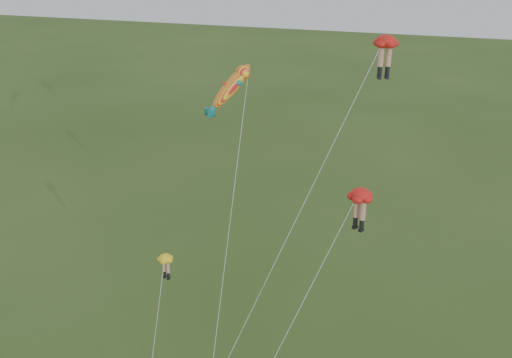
% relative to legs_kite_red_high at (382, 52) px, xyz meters
% --- Properties ---
extents(legs_kite_red_high, '(8.75, 10.98, 20.89)m').
position_rel_legs_kite_red_high_xyz_m(legs_kite_red_high, '(0.00, 0.00, 0.00)').
color(legs_kite_red_high, red).
rests_on(legs_kite_red_high, ground).
extents(legs_kite_red_mid, '(6.53, 9.63, 14.13)m').
position_rel_legs_kite_red_high_xyz_m(legs_kite_red_mid, '(-0.02, -5.05, -6.61)').
color(legs_kite_red_mid, red).
rests_on(legs_kite_red_mid, ground).
extents(legs_kite_yellow, '(2.73, 8.72, 7.93)m').
position_rel_legs_kite_red_high_xyz_m(legs_kite_yellow, '(-11.31, -4.71, -12.73)').
color(legs_kite_yellow, yellow).
rests_on(legs_kite_yellow, ground).
extents(fish_kite, '(2.86, 10.49, 19.32)m').
position_rel_legs_kite_red_high_xyz_m(fish_kite, '(-7.96, -1.70, -2.19)').
color(fish_kite, yellow).
rests_on(fish_kite, ground).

